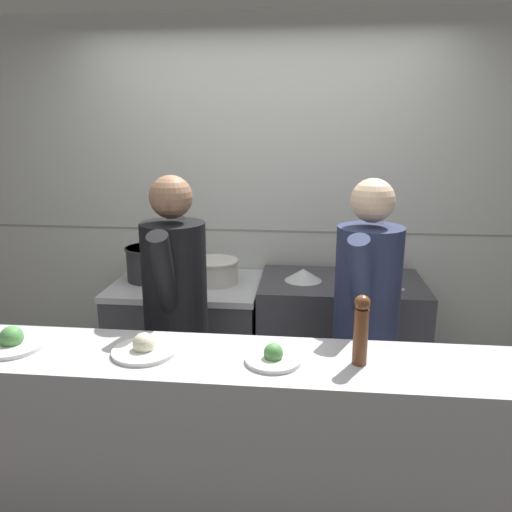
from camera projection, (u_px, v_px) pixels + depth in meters
The scene contains 14 objects.
wall_back_tiled at pixel (265, 209), 3.55m from camera, with size 8.00×0.06×2.60m.
oven_range at pixel (189, 342), 3.43m from camera, with size 0.97×0.71×0.86m.
prep_counter at pixel (339, 346), 3.32m from camera, with size 1.05×0.65×0.91m.
pass_counter at pixel (242, 460), 2.15m from camera, with size 2.84×0.45×0.96m.
stock_pot at pixel (149, 263), 3.35m from camera, with size 0.32×0.32×0.23m.
sauce_pot at pixel (215, 270), 3.30m from camera, with size 0.31×0.31×0.16m.
mixing_bowl_steel at pixel (303, 275), 3.21m from camera, with size 0.24×0.24×0.08m.
chefs_knife at pixel (367, 286), 3.08m from camera, with size 0.37×0.10×0.02m.
plated_dish_main at pixel (12, 342), 2.12m from camera, with size 0.28×0.28×0.10m.
plated_dish_appetiser at pixel (144, 348), 2.07m from camera, with size 0.27×0.27×0.09m.
plated_dish_dessert at pixel (273, 357), 1.99m from camera, with size 0.23×0.23×0.08m.
pepper_mill at pixel (361, 328), 1.94m from camera, with size 0.06×0.06×0.29m.
chef_head_cook at pixel (176, 314), 2.63m from camera, with size 0.35×0.72×1.64m.
chef_sous at pixel (366, 319), 2.57m from camera, with size 0.41×0.71×1.63m.
Camera 1 is at (0.30, -2.05, 1.88)m, focal length 35.00 mm.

